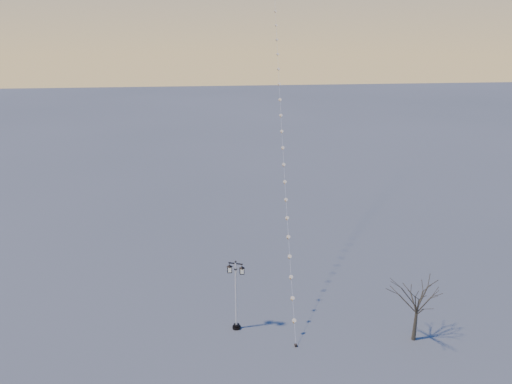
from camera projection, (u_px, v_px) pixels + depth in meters
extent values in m
plane|color=slate|center=(291.00, 356.00, 31.36)|extent=(300.00, 300.00, 0.00)
cylinder|color=black|center=(237.00, 327.00, 34.25)|extent=(0.57, 0.57, 0.16)
cylinder|color=black|center=(237.00, 325.00, 34.20)|extent=(0.41, 0.41, 0.14)
cylinder|color=silver|center=(236.00, 294.00, 33.42)|extent=(0.13, 0.13, 4.79)
cylinder|color=black|center=(236.00, 269.00, 32.84)|extent=(0.20, 0.20, 0.06)
cube|color=black|center=(236.00, 264.00, 32.71)|extent=(0.93, 0.41, 0.06)
sphere|color=black|center=(236.00, 262.00, 32.67)|extent=(0.14, 0.14, 0.14)
pyramid|color=black|center=(229.00, 265.00, 32.86)|extent=(0.45, 0.45, 0.14)
cube|color=beige|center=(230.00, 269.00, 32.96)|extent=(0.26, 0.26, 0.35)
cube|color=black|center=(230.00, 272.00, 33.02)|extent=(0.31, 0.31, 0.04)
pyramid|color=black|center=(242.00, 266.00, 32.66)|extent=(0.45, 0.45, 0.14)
cube|color=beige|center=(242.00, 271.00, 32.76)|extent=(0.26, 0.26, 0.35)
cube|color=black|center=(242.00, 273.00, 32.82)|extent=(0.31, 0.31, 0.04)
cone|color=#393225|center=(415.00, 324.00, 32.67)|extent=(0.29, 0.29, 2.44)
cylinder|color=black|center=(296.00, 345.00, 32.30)|extent=(0.18, 0.18, 0.18)
cylinder|color=black|center=(296.00, 345.00, 32.29)|extent=(0.03, 0.03, 0.23)
cone|color=orange|center=(279.00, 55.00, 44.80)|extent=(0.07, 0.07, 0.26)
cylinder|color=white|center=(296.00, 339.00, 32.16)|extent=(0.01, 0.01, 0.73)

